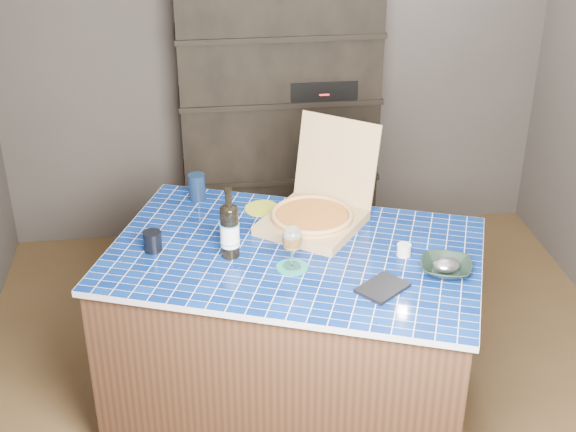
{
  "coord_description": "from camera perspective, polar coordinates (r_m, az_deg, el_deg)",
  "views": [
    {
      "loc": [
        -0.53,
        -3.14,
        2.69
      ],
      "look_at": [
        -0.13,
        0.0,
        1.02
      ],
      "focal_mm": 50.0,
      "sensor_mm": 36.0,
      "label": 1
    }
  ],
  "objects": [
    {
      "name": "room",
      "position": [
        3.49,
        2.17,
        3.5
      ],
      "size": [
        3.5,
        3.5,
        3.5
      ],
      "color": "brown",
      "rests_on": "ground"
    },
    {
      "name": "shelving_unit",
      "position": [
        5.03,
        -0.62,
        7.07
      ],
      "size": [
        1.2,
        0.41,
        1.8
      ],
      "color": "black",
      "rests_on": "floor"
    },
    {
      "name": "kitchen_island",
      "position": [
        3.79,
        0.42,
        -8.37
      ],
      "size": [
        1.89,
        1.54,
        0.89
      ],
      "rotation": [
        0.0,
        0.0,
        -0.36
      ],
      "color": "#43281A",
      "rests_on": "floor"
    },
    {
      "name": "pizza_box",
      "position": [
        3.74,
        1.92,
        0.22
      ],
      "size": [
        0.63,
        0.65,
        0.45
      ],
      "rotation": [
        0.0,
        0.0,
        -0.63
      ],
      "color": "#A67F55",
      "rests_on": "kitchen_island"
    },
    {
      "name": "mead_bottle",
      "position": [
        3.47,
        -4.17,
        -0.99
      ],
      "size": [
        0.09,
        0.09,
        0.33
      ],
      "color": "black",
      "rests_on": "kitchen_island"
    },
    {
      "name": "teal_trivet",
      "position": [
        3.43,
        0.29,
        -3.66
      ],
      "size": [
        0.14,
        0.14,
        0.01
      ],
      "primitive_type": "cylinder",
      "color": "#167664",
      "rests_on": "kitchen_island"
    },
    {
      "name": "wine_glass",
      "position": [
        3.36,
        0.3,
        -1.67
      ],
      "size": [
        0.09,
        0.09,
        0.2
      ],
      "color": "white",
      "rests_on": "teal_trivet"
    },
    {
      "name": "tumbler",
      "position": [
        3.59,
        -9.61,
        -1.78
      ],
      "size": [
        0.08,
        0.08,
        0.09
      ],
      "primitive_type": "cylinder",
      "color": "black",
      "rests_on": "kitchen_island"
    },
    {
      "name": "dvd_case",
      "position": [
        3.31,
        6.74,
        -5.1
      ],
      "size": [
        0.25,
        0.24,
        0.02
      ],
      "primitive_type": "cube",
      "rotation": [
        0.0,
        0.0,
        -0.9
      ],
      "color": "black",
      "rests_on": "kitchen_island"
    },
    {
      "name": "bowl",
      "position": [
        3.45,
        11.17,
        -3.62
      ],
      "size": [
        0.27,
        0.27,
        0.05
      ],
      "primitive_type": "imported",
      "rotation": [
        0.0,
        0.0,
        -0.33
      ],
      "color": "black",
      "rests_on": "kitchen_island"
    },
    {
      "name": "foil_contents",
      "position": [
        3.44,
        11.19,
        -3.43
      ],
      "size": [
        0.12,
        0.1,
        0.05
      ],
      "primitive_type": "ellipsoid",
      "color": "#B2B2BE",
      "rests_on": "bowl"
    },
    {
      "name": "white_jar",
      "position": [
        3.55,
        8.24,
        -2.4
      ],
      "size": [
        0.06,
        0.06,
        0.05
      ],
      "primitive_type": "cylinder",
      "color": "silver",
      "rests_on": "kitchen_island"
    },
    {
      "name": "navy_cup",
      "position": [
        4.0,
        -6.49,
        2.07
      ],
      "size": [
        0.08,
        0.08,
        0.13
      ],
      "primitive_type": "cylinder",
      "color": "#0E1C34",
      "rests_on": "kitchen_island"
    },
    {
      "name": "green_trivet",
      "position": [
        3.91,
        -1.84,
        0.54
      ],
      "size": [
        0.17,
        0.17,
        0.01
      ],
      "primitive_type": "cylinder",
      "color": "#A2AB24",
      "rests_on": "kitchen_island"
    }
  ]
}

